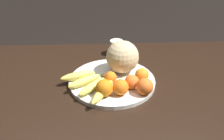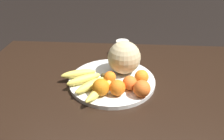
{
  "view_description": "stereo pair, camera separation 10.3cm",
  "coord_description": "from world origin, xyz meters",
  "px_view_note": "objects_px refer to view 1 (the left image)",
  "views": [
    {
      "loc": [
        0.1,
        0.84,
        1.34
      ],
      "look_at": [
        0.05,
        -0.05,
        0.82
      ],
      "focal_mm": 35.0,
      "sensor_mm": 36.0,
      "label": 1
    },
    {
      "loc": [
        -0.01,
        0.83,
        1.34
      ],
      "look_at": [
        0.05,
        -0.05,
        0.82
      ],
      "focal_mm": 35.0,
      "sensor_mm": 36.0,
      "label": 2
    }
  ],
  "objects_px": {
    "orange_mid_center": "(121,87)",
    "orange_top_small": "(145,87)",
    "orange_front_right": "(111,77)",
    "ceramic_mug": "(117,48)",
    "fruit_bowl": "(112,80)",
    "produce_tag": "(127,82)",
    "orange_back_left": "(104,88)",
    "melon": "(123,57)",
    "orange_front_left": "(142,75)",
    "kitchen_table": "(124,102)",
    "orange_back_right": "(132,82)",
    "banana_bunch": "(89,83)"
  },
  "relations": [
    {
      "from": "kitchen_table",
      "to": "orange_front_right",
      "type": "relative_size",
      "value": 27.43
    },
    {
      "from": "orange_front_right",
      "to": "orange_mid_center",
      "type": "relative_size",
      "value": 0.81
    },
    {
      "from": "kitchen_table",
      "to": "banana_bunch",
      "type": "relative_size",
      "value": 5.7
    },
    {
      "from": "orange_front_right",
      "to": "orange_mid_center",
      "type": "height_order",
      "value": "orange_mid_center"
    },
    {
      "from": "fruit_bowl",
      "to": "melon",
      "type": "xyz_separation_m",
      "value": [
        -0.06,
        -0.07,
        0.09
      ]
    },
    {
      "from": "banana_bunch",
      "to": "orange_mid_center",
      "type": "relative_size",
      "value": 3.91
    },
    {
      "from": "banana_bunch",
      "to": "orange_front_left",
      "type": "xyz_separation_m",
      "value": [
        -0.24,
        -0.04,
        0.01
      ]
    },
    {
      "from": "orange_front_left",
      "to": "ceramic_mug",
      "type": "height_order",
      "value": "ceramic_mug"
    },
    {
      "from": "banana_bunch",
      "to": "orange_front_right",
      "type": "distance_m",
      "value": 0.1
    },
    {
      "from": "orange_back_right",
      "to": "produce_tag",
      "type": "distance_m",
      "value": 0.06
    },
    {
      "from": "orange_top_small",
      "to": "ceramic_mug",
      "type": "xyz_separation_m",
      "value": [
        0.09,
        -0.43,
        -0.01
      ]
    },
    {
      "from": "fruit_bowl",
      "to": "banana_bunch",
      "type": "height_order",
      "value": "banana_bunch"
    },
    {
      "from": "kitchen_table",
      "to": "ceramic_mug",
      "type": "distance_m",
      "value": 0.38
    },
    {
      "from": "melon",
      "to": "orange_back_left",
      "type": "relative_size",
      "value": 2.17
    },
    {
      "from": "kitchen_table",
      "to": "orange_front_left",
      "type": "height_order",
      "value": "orange_front_left"
    },
    {
      "from": "melon",
      "to": "ceramic_mug",
      "type": "relative_size",
      "value": 1.5
    },
    {
      "from": "orange_top_small",
      "to": "produce_tag",
      "type": "distance_m",
      "value": 0.12
    },
    {
      "from": "kitchen_table",
      "to": "orange_front_right",
      "type": "height_order",
      "value": "orange_front_right"
    },
    {
      "from": "banana_bunch",
      "to": "orange_back_left",
      "type": "distance_m",
      "value": 0.1
    },
    {
      "from": "orange_front_right",
      "to": "orange_back_left",
      "type": "bearing_deg",
      "value": 72.53
    },
    {
      "from": "banana_bunch",
      "to": "orange_top_small",
      "type": "bearing_deg",
      "value": 124.46
    },
    {
      "from": "orange_top_small",
      "to": "ceramic_mug",
      "type": "bearing_deg",
      "value": -78.12
    },
    {
      "from": "kitchen_table",
      "to": "orange_back_right",
      "type": "bearing_deg",
      "value": 138.88
    },
    {
      "from": "fruit_bowl",
      "to": "melon",
      "type": "relative_size",
      "value": 2.55
    },
    {
      "from": "orange_front_left",
      "to": "orange_mid_center",
      "type": "height_order",
      "value": "orange_mid_center"
    },
    {
      "from": "orange_front_left",
      "to": "banana_bunch",
      "type": "bearing_deg",
      "value": 9.01
    },
    {
      "from": "fruit_bowl",
      "to": "orange_front_right",
      "type": "bearing_deg",
      "value": 75.38
    },
    {
      "from": "fruit_bowl",
      "to": "ceramic_mug",
      "type": "distance_m",
      "value": 0.31
    },
    {
      "from": "melon",
      "to": "orange_top_small",
      "type": "bearing_deg",
      "value": 111.4
    },
    {
      "from": "orange_mid_center",
      "to": "orange_top_small",
      "type": "relative_size",
      "value": 0.94
    },
    {
      "from": "orange_front_left",
      "to": "kitchen_table",
      "type": "bearing_deg",
      "value": 18.84
    },
    {
      "from": "orange_front_right",
      "to": "banana_bunch",
      "type": "bearing_deg",
      "value": 18.14
    },
    {
      "from": "kitchen_table",
      "to": "melon",
      "type": "relative_size",
      "value": 9.55
    },
    {
      "from": "melon",
      "to": "orange_back_left",
      "type": "distance_m",
      "value": 0.23
    },
    {
      "from": "banana_bunch",
      "to": "melon",
      "type": "bearing_deg",
      "value": 178.25
    },
    {
      "from": "orange_front_right",
      "to": "produce_tag",
      "type": "bearing_deg",
      "value": 176.19
    },
    {
      "from": "fruit_bowl",
      "to": "kitchen_table",
      "type": "bearing_deg",
      "value": 136.55
    },
    {
      "from": "fruit_bowl",
      "to": "orange_back_left",
      "type": "distance_m",
      "value": 0.14
    },
    {
      "from": "orange_front_left",
      "to": "orange_top_small",
      "type": "bearing_deg",
      "value": 87.69
    },
    {
      "from": "orange_back_right",
      "to": "ceramic_mug",
      "type": "relative_size",
      "value": 0.6
    },
    {
      "from": "produce_tag",
      "to": "orange_back_right",
      "type": "bearing_deg",
      "value": 88.34
    },
    {
      "from": "orange_back_right",
      "to": "orange_front_right",
      "type": "bearing_deg",
      "value": -27.31
    },
    {
      "from": "banana_bunch",
      "to": "produce_tag",
      "type": "xyz_separation_m",
      "value": [
        -0.17,
        -0.03,
        -0.02
      ]
    },
    {
      "from": "fruit_bowl",
      "to": "orange_back_right",
      "type": "height_order",
      "value": "orange_back_right"
    },
    {
      "from": "banana_bunch",
      "to": "ceramic_mug",
      "type": "distance_m",
      "value": 0.4
    },
    {
      "from": "orange_front_right",
      "to": "orange_back_right",
      "type": "bearing_deg",
      "value": 152.69
    },
    {
      "from": "fruit_bowl",
      "to": "banana_bunch",
      "type": "relative_size",
      "value": 1.52
    },
    {
      "from": "orange_mid_center",
      "to": "orange_top_small",
      "type": "bearing_deg",
      "value": 178.26
    },
    {
      "from": "orange_back_left",
      "to": "orange_back_right",
      "type": "distance_m",
      "value": 0.13
    },
    {
      "from": "fruit_bowl",
      "to": "produce_tag",
      "type": "distance_m",
      "value": 0.08
    }
  ]
}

